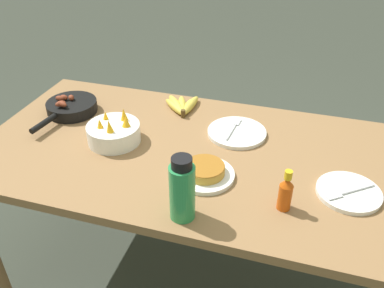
{
  "coord_description": "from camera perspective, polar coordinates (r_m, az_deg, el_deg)",
  "views": [
    {
      "loc": [
        0.37,
        -1.23,
        1.61
      ],
      "look_at": [
        0.0,
        0.0,
        0.76
      ],
      "focal_mm": 38.0,
      "sensor_mm": 36.0,
      "label": 1
    }
  ],
  "objects": [
    {
      "name": "ground_plane",
      "position": [
        2.06,
        0.0,
        -17.81
      ],
      "size": [
        14.0,
        14.0,
        0.0
      ],
      "primitive_type": "plane",
      "color": "#383D33"
    },
    {
      "name": "dining_table",
      "position": [
        1.62,
        0.0,
        -3.69
      ],
      "size": [
        1.66,
        0.87,
        0.73
      ],
      "color": "olive",
      "rests_on": "ground_plane"
    },
    {
      "name": "banana_bunch",
      "position": [
        1.83,
        -1.39,
        5.36
      ],
      "size": [
        0.16,
        0.19,
        0.04
      ],
      "color": "gold",
      "rests_on": "dining_table"
    },
    {
      "name": "skillet",
      "position": [
        1.88,
        -16.64,
        4.99
      ],
      "size": [
        0.22,
        0.36,
        0.08
      ],
      "rotation": [
        0.0,
        0.0,
        4.57
      ],
      "color": "black",
      "rests_on": "dining_table"
    },
    {
      "name": "frittata_plate_center",
      "position": [
        1.42,
        1.76,
        -3.96
      ],
      "size": [
        0.21,
        0.21,
        0.05
      ],
      "color": "white",
      "rests_on": "dining_table"
    },
    {
      "name": "empty_plate_near_front",
      "position": [
        1.45,
        21.13,
        -6.34
      ],
      "size": [
        0.21,
        0.21,
        0.02
      ],
      "color": "white",
      "rests_on": "dining_table"
    },
    {
      "name": "empty_plate_far_left",
      "position": [
        1.66,
        6.31,
        1.63
      ],
      "size": [
        0.24,
        0.24,
        0.02
      ],
      "color": "white",
      "rests_on": "dining_table"
    },
    {
      "name": "fruit_bowl_mango",
      "position": [
        1.62,
        -10.9,
        1.62
      ],
      "size": [
        0.21,
        0.21,
        0.12
      ],
      "color": "white",
      "rests_on": "dining_table"
    },
    {
      "name": "water_bottle",
      "position": [
        1.21,
        -1.39,
        -6.44
      ],
      "size": [
        0.08,
        0.08,
        0.22
      ],
      "color": "#2D9351",
      "rests_on": "dining_table"
    },
    {
      "name": "hot_sauce_bottle",
      "position": [
        1.3,
        12.99,
        -6.63
      ],
      "size": [
        0.04,
        0.04,
        0.15
      ],
      "color": "#C64C0F",
      "rests_on": "dining_table"
    }
  ]
}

